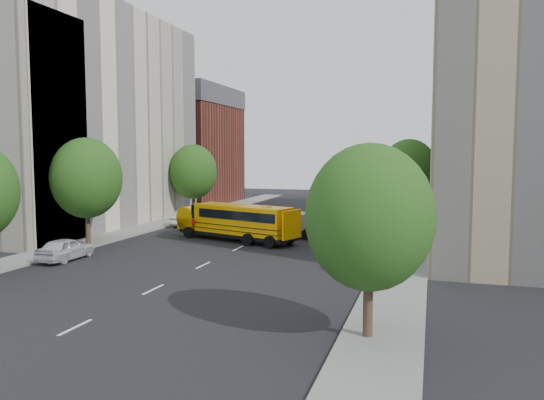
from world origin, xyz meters
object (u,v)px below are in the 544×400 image
at_px(school_bus, 235,220).
at_px(safari_truck, 337,220).
at_px(parked_car_0, 66,249).
at_px(street_tree_4, 409,171).
at_px(street_tree_2, 193,172).
at_px(street_tree_5, 413,171).
at_px(parked_car_5, 394,204).
at_px(parked_car_1, 186,218).
at_px(parked_car_4, 386,214).
at_px(street_tree_1, 86,178).
at_px(parked_car_3, 355,254).
at_px(street_tree_3, 369,217).

bearing_deg(school_bus, safari_truck, 43.67).
height_order(safari_truck, parked_car_0, safari_truck).
height_order(street_tree_4, parked_car_0, street_tree_4).
distance_m(street_tree_2, street_tree_5, 25.06).
height_order(street_tree_4, parked_car_5, street_tree_4).
xyz_separation_m(parked_car_0, parked_car_1, (0.17, 16.86, -0.02)).
distance_m(street_tree_4, parked_car_4, 5.44).
bearing_deg(parked_car_1, parked_car_0, 84.61).
xyz_separation_m(street_tree_1, street_tree_5, (22.00, 30.00, -0.25)).
bearing_deg(street_tree_2, parked_car_5, 35.89).
relative_size(street_tree_2, parked_car_1, 1.79).
relative_size(school_bus, parked_car_4, 2.51).
distance_m(safari_truck, parked_car_1, 15.16).
height_order(street_tree_5, school_bus, street_tree_5).
distance_m(safari_truck, parked_car_3, 10.31).
relative_size(school_bus, parked_car_3, 2.03).
xyz_separation_m(street_tree_2, street_tree_3, (22.00, -32.00, -0.37)).
bearing_deg(street_tree_1, parked_car_0, -68.30).
bearing_deg(parked_car_0, street_tree_2, -86.45).
bearing_deg(parked_car_4, parked_car_3, -86.08).
xyz_separation_m(street_tree_1, parked_car_5, (19.80, 32.33, -4.26)).
xyz_separation_m(street_tree_1, parked_car_1, (2.20, 11.76, -4.24)).
distance_m(parked_car_3, parked_car_5, 33.75).
bearing_deg(street_tree_4, street_tree_1, -140.71).
distance_m(street_tree_5, parked_car_4, 10.63).
bearing_deg(street_tree_2, street_tree_5, 28.61).
distance_m(street_tree_1, street_tree_5, 37.20).
bearing_deg(street_tree_5, parked_car_4, -102.71).
height_order(safari_truck, parked_car_4, safari_truck).
xyz_separation_m(parked_car_3, parked_car_5, (0.00, 33.75, -0.04)).
xyz_separation_m(street_tree_1, parked_car_0, (2.03, -5.10, -4.22)).
xyz_separation_m(parked_car_0, parked_car_4, (17.80, 25.50, -0.03)).
relative_size(parked_car_0, parked_car_1, 0.99).
relative_size(street_tree_2, parked_car_0, 1.81).
relative_size(street_tree_2, street_tree_3, 1.08).
xyz_separation_m(street_tree_5, parked_car_0, (-19.97, -35.10, -3.98)).
height_order(street_tree_4, safari_truck, street_tree_4).
relative_size(safari_truck, parked_car_5, 1.60).
xyz_separation_m(street_tree_3, parked_car_5, (-2.20, 46.33, -3.76)).
distance_m(school_bus, parked_car_3, 12.21).
height_order(street_tree_3, street_tree_5, street_tree_5).
height_order(parked_car_1, parked_car_5, parked_car_1).
xyz_separation_m(street_tree_2, street_tree_4, (22.00, 0.00, 0.25)).
distance_m(street_tree_3, parked_car_3, 13.30).
xyz_separation_m(street_tree_2, parked_car_0, (2.03, -23.10, -4.10)).
bearing_deg(parked_car_5, school_bus, -110.12).
bearing_deg(parked_car_5, parked_car_4, -89.29).
xyz_separation_m(street_tree_1, street_tree_3, (22.00, -14.00, -0.50)).
xyz_separation_m(parked_car_4, parked_car_5, (-0.03, 11.93, -0.00)).
bearing_deg(parked_car_4, parked_car_1, -149.90).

